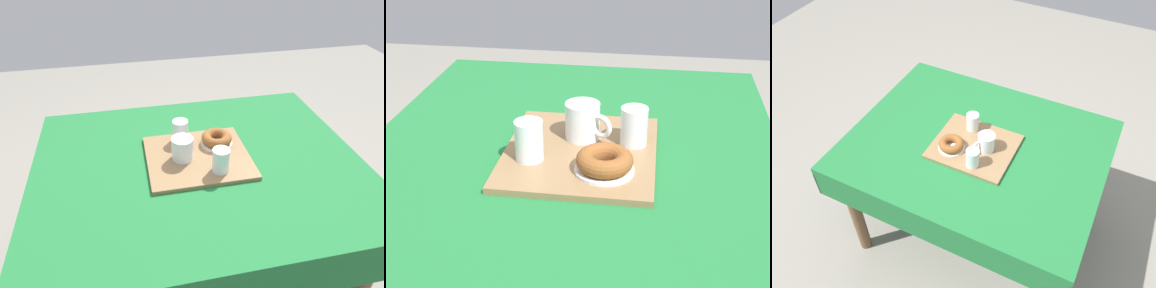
# 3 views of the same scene
# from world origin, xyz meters

# --- Properties ---
(dining_table) EXTENTS (1.22, 0.96, 0.72)m
(dining_table) POSITION_xyz_m (0.00, 0.00, 0.63)
(dining_table) COLOR #1E6B33
(dining_table) RESTS_ON ground
(serving_tray) EXTENTS (0.38, 0.34, 0.01)m
(serving_tray) POSITION_xyz_m (-0.00, 0.03, 0.73)
(serving_tray) COLOR olive
(serving_tray) RESTS_ON dining_table
(tea_mug_left) EXTENTS (0.09, 0.11, 0.09)m
(tea_mug_left) POSITION_xyz_m (-0.06, 0.02, 0.78)
(tea_mug_left) COLOR white
(tea_mug_left) RESTS_ON serving_tray
(water_glass_near) EXTENTS (0.06, 0.06, 0.09)m
(water_glass_near) POSITION_xyz_m (-0.05, 0.14, 0.78)
(water_glass_near) COLOR white
(water_glass_near) RESTS_ON serving_tray
(water_glass_far) EXTENTS (0.06, 0.06, 0.09)m
(water_glass_far) POSITION_xyz_m (0.06, -0.08, 0.78)
(water_glass_far) COLOR white
(water_glass_far) RESTS_ON serving_tray
(donut_plate_left) EXTENTS (0.13, 0.13, 0.01)m
(donut_plate_left) POSITION_xyz_m (0.09, 0.09, 0.74)
(donut_plate_left) COLOR white
(donut_plate_left) RESTS_ON serving_tray
(sugar_donut_left) EXTENTS (0.12, 0.12, 0.04)m
(sugar_donut_left) POSITION_xyz_m (0.09, 0.09, 0.76)
(sugar_donut_left) COLOR brown
(sugar_donut_left) RESTS_ON donut_plate_left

